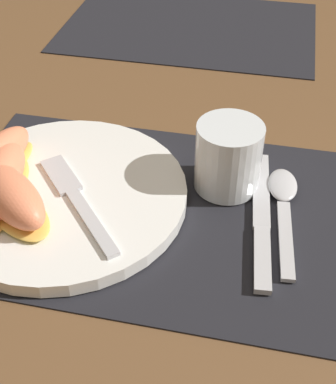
{
  "coord_description": "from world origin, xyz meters",
  "views": [
    {
      "loc": [
        0.12,
        -0.43,
        0.41
      ],
      "look_at": [
        0.03,
        0.01,
        0.02
      ],
      "focal_mm": 50.0,
      "sensor_mm": 36.0,
      "label": 1
    }
  ],
  "objects_px": {
    "fork": "(74,196)",
    "citrus_wedge_1": "(3,174)",
    "knife": "(262,218)",
    "plate": "(64,195)",
    "juice_glass": "(228,160)",
    "citrus_wedge_3": "(11,197)",
    "spoon": "(283,198)"
  },
  "relations": [
    {
      "from": "fork",
      "to": "citrus_wedge_1",
      "type": "distance_m",
      "value": 0.08
    },
    {
      "from": "knife",
      "to": "citrus_wedge_1",
      "type": "distance_m",
      "value": 0.29
    },
    {
      "from": "plate",
      "to": "knife",
      "type": "xyz_separation_m",
      "value": [
        0.22,
        0.01,
        -0.01
      ]
    },
    {
      "from": "juice_glass",
      "to": "plate",
      "type": "bearing_deg",
      "value": -159.5
    },
    {
      "from": "fork",
      "to": "citrus_wedge_1",
      "type": "xyz_separation_m",
      "value": [
        -0.08,
        0.0,
        0.02
      ]
    },
    {
      "from": "fork",
      "to": "knife",
      "type": "bearing_deg",
      "value": 6.45
    },
    {
      "from": "juice_glass",
      "to": "knife",
      "type": "height_order",
      "value": "juice_glass"
    },
    {
      "from": "juice_glass",
      "to": "knife",
      "type": "bearing_deg",
      "value": -49.1
    },
    {
      "from": "juice_glass",
      "to": "citrus_wedge_3",
      "type": "relative_size",
      "value": 0.63
    },
    {
      "from": "juice_glass",
      "to": "knife",
      "type": "distance_m",
      "value": 0.08
    },
    {
      "from": "spoon",
      "to": "fork",
      "type": "height_order",
      "value": "fork"
    },
    {
      "from": "juice_glass",
      "to": "citrus_wedge_3",
      "type": "bearing_deg",
      "value": -152.76
    },
    {
      "from": "knife",
      "to": "plate",
      "type": "bearing_deg",
      "value": -176.67
    },
    {
      "from": "citrus_wedge_1",
      "to": "fork",
      "type": "bearing_deg",
      "value": -0.95
    },
    {
      "from": "fork",
      "to": "spoon",
      "type": "bearing_deg",
      "value": 14.74
    },
    {
      "from": "spoon",
      "to": "plate",
      "type": "bearing_deg",
      "value": -168.55
    },
    {
      "from": "juice_glass",
      "to": "knife",
      "type": "relative_size",
      "value": 0.37
    },
    {
      "from": "fork",
      "to": "citrus_wedge_3",
      "type": "distance_m",
      "value": 0.07
    },
    {
      "from": "knife",
      "to": "citrus_wedge_1",
      "type": "xyz_separation_m",
      "value": [
        -0.29,
        -0.02,
        0.03
      ]
    },
    {
      "from": "citrus_wedge_3",
      "to": "spoon",
      "type": "bearing_deg",
      "value": 18.41
    },
    {
      "from": "plate",
      "to": "spoon",
      "type": "relative_size",
      "value": 1.62
    },
    {
      "from": "plate",
      "to": "juice_glass",
      "type": "relative_size",
      "value": 3.44
    },
    {
      "from": "plate",
      "to": "citrus_wedge_3",
      "type": "xyz_separation_m",
      "value": [
        -0.04,
        -0.04,
        0.03
      ]
    },
    {
      "from": "plate",
      "to": "knife",
      "type": "distance_m",
      "value": 0.22
    },
    {
      "from": "spoon",
      "to": "citrus_wedge_1",
      "type": "relative_size",
      "value": 1.53
    },
    {
      "from": "fork",
      "to": "citrus_wedge_3",
      "type": "relative_size",
      "value": 1.14
    },
    {
      "from": "plate",
      "to": "fork",
      "type": "bearing_deg",
      "value": -30.54
    },
    {
      "from": "plate",
      "to": "citrus_wedge_1",
      "type": "xyz_separation_m",
      "value": [
        -0.06,
        -0.01,
        0.03
      ]
    },
    {
      "from": "plate",
      "to": "juice_glass",
      "type": "distance_m",
      "value": 0.19
    },
    {
      "from": "juice_glass",
      "to": "citrus_wedge_1",
      "type": "xyz_separation_m",
      "value": [
        -0.24,
        -0.07,
        -0.0
      ]
    },
    {
      "from": "juice_glass",
      "to": "citrus_wedge_1",
      "type": "height_order",
      "value": "juice_glass"
    },
    {
      "from": "plate",
      "to": "citrus_wedge_1",
      "type": "height_order",
      "value": "citrus_wedge_1"
    }
  ]
}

